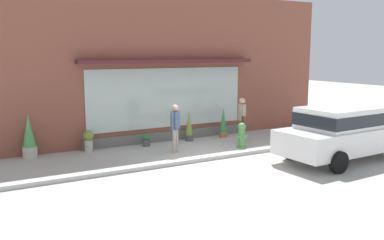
{
  "coord_description": "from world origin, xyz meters",
  "views": [
    {
      "loc": [
        -6.77,
        -10.69,
        3.23
      ],
      "look_at": [
        -0.05,
        1.2,
        1.02
      ],
      "focal_mm": 38.97,
      "sensor_mm": 36.0,
      "label": 1
    }
  ],
  "objects_px": {
    "potted_plant_low_front": "(189,126)",
    "potted_plant_corner_tall": "(29,137)",
    "fire_hydrant": "(242,135)",
    "potted_plant_by_entrance": "(88,140)",
    "parked_car_white": "(345,130)",
    "potted_plant_doorstep": "(223,123)",
    "pedestrian_with_handbag": "(242,117)",
    "pedestrian_passerby": "(175,125)",
    "potted_plant_trailing_edge": "(146,140)"
  },
  "relations": [
    {
      "from": "fire_hydrant",
      "to": "pedestrian_with_handbag",
      "type": "bearing_deg",
      "value": 53.38
    },
    {
      "from": "potted_plant_trailing_edge",
      "to": "potted_plant_corner_tall",
      "type": "xyz_separation_m",
      "value": [
        -3.8,
        0.24,
        0.43
      ]
    },
    {
      "from": "potted_plant_trailing_edge",
      "to": "potted_plant_by_entrance",
      "type": "height_order",
      "value": "potted_plant_by_entrance"
    },
    {
      "from": "potted_plant_trailing_edge",
      "to": "potted_plant_low_front",
      "type": "xyz_separation_m",
      "value": [
        1.74,
        0.03,
        0.33
      ]
    },
    {
      "from": "parked_car_white",
      "to": "potted_plant_trailing_edge",
      "type": "height_order",
      "value": "parked_car_white"
    },
    {
      "from": "pedestrian_with_handbag",
      "to": "parked_car_white",
      "type": "relative_size",
      "value": 0.35
    },
    {
      "from": "parked_car_white",
      "to": "potted_plant_doorstep",
      "type": "bearing_deg",
      "value": 102.82
    },
    {
      "from": "parked_car_white",
      "to": "potted_plant_corner_tall",
      "type": "distance_m",
      "value": 9.65
    },
    {
      "from": "fire_hydrant",
      "to": "parked_car_white",
      "type": "relative_size",
      "value": 0.19
    },
    {
      "from": "potted_plant_corner_tall",
      "to": "parked_car_white",
      "type": "bearing_deg",
      "value": -30.76
    },
    {
      "from": "pedestrian_passerby",
      "to": "potted_plant_low_front",
      "type": "distance_m",
      "value": 1.94
    },
    {
      "from": "pedestrian_passerby",
      "to": "potted_plant_doorstep",
      "type": "relative_size",
      "value": 1.35
    },
    {
      "from": "potted_plant_low_front",
      "to": "potted_plant_corner_tall",
      "type": "distance_m",
      "value": 5.54
    },
    {
      "from": "pedestrian_with_handbag",
      "to": "potted_plant_low_front",
      "type": "distance_m",
      "value": 1.98
    },
    {
      "from": "fire_hydrant",
      "to": "parked_car_white",
      "type": "bearing_deg",
      "value": -58.47
    },
    {
      "from": "potted_plant_low_front",
      "to": "potted_plant_corner_tall",
      "type": "xyz_separation_m",
      "value": [
        -5.54,
        0.21,
        0.11
      ]
    },
    {
      "from": "parked_car_white",
      "to": "pedestrian_with_handbag",
      "type": "bearing_deg",
      "value": 107.16
    },
    {
      "from": "parked_car_white",
      "to": "pedestrian_passerby",
      "type": "bearing_deg",
      "value": 138.18
    },
    {
      "from": "parked_car_white",
      "to": "potted_plant_corner_tall",
      "type": "bearing_deg",
      "value": 146.79
    },
    {
      "from": "potted_plant_corner_tall",
      "to": "potted_plant_low_front",
      "type": "bearing_deg",
      "value": -2.17
    },
    {
      "from": "parked_car_white",
      "to": "potted_plant_trailing_edge",
      "type": "relative_size",
      "value": 10.25
    },
    {
      "from": "potted_plant_by_entrance",
      "to": "pedestrian_passerby",
      "type": "bearing_deg",
      "value": -31.97
    },
    {
      "from": "fire_hydrant",
      "to": "potted_plant_corner_tall",
      "type": "bearing_deg",
      "value": 162.27
    },
    {
      "from": "pedestrian_passerby",
      "to": "potted_plant_trailing_edge",
      "type": "xyz_separation_m",
      "value": [
        -0.44,
        1.37,
        -0.7
      ]
    },
    {
      "from": "potted_plant_low_front",
      "to": "potted_plant_corner_tall",
      "type": "relative_size",
      "value": 0.83
    },
    {
      "from": "fire_hydrant",
      "to": "potted_plant_by_entrance",
      "type": "relative_size",
      "value": 1.22
    },
    {
      "from": "potted_plant_corner_tall",
      "to": "pedestrian_with_handbag",
      "type": "bearing_deg",
      "value": -11.48
    },
    {
      "from": "pedestrian_passerby",
      "to": "potted_plant_doorstep",
      "type": "height_order",
      "value": "pedestrian_passerby"
    },
    {
      "from": "fire_hydrant",
      "to": "potted_plant_doorstep",
      "type": "relative_size",
      "value": 0.74
    },
    {
      "from": "potted_plant_doorstep",
      "to": "potted_plant_by_entrance",
      "type": "height_order",
      "value": "potted_plant_doorstep"
    },
    {
      "from": "potted_plant_trailing_edge",
      "to": "potted_plant_corner_tall",
      "type": "height_order",
      "value": "potted_plant_corner_tall"
    },
    {
      "from": "potted_plant_trailing_edge",
      "to": "fire_hydrant",
      "type": "bearing_deg",
      "value": -33.97
    },
    {
      "from": "fire_hydrant",
      "to": "potted_plant_doorstep",
      "type": "height_order",
      "value": "potted_plant_doorstep"
    },
    {
      "from": "potted_plant_low_front",
      "to": "pedestrian_passerby",
      "type": "bearing_deg",
      "value": -132.7
    },
    {
      "from": "parked_car_white",
      "to": "potted_plant_low_front",
      "type": "relative_size",
      "value": 4.05
    },
    {
      "from": "parked_car_white",
      "to": "potted_plant_low_front",
      "type": "xyz_separation_m",
      "value": [
        -2.75,
        4.72,
        -0.37
      ]
    },
    {
      "from": "fire_hydrant",
      "to": "pedestrian_with_handbag",
      "type": "relative_size",
      "value": 0.53
    },
    {
      "from": "pedestrian_passerby",
      "to": "potted_plant_trailing_edge",
      "type": "bearing_deg",
      "value": 71.79
    },
    {
      "from": "pedestrian_with_handbag",
      "to": "potted_plant_doorstep",
      "type": "distance_m",
      "value": 1.23
    },
    {
      "from": "fire_hydrant",
      "to": "pedestrian_passerby",
      "type": "relative_size",
      "value": 0.55
    },
    {
      "from": "potted_plant_doorstep",
      "to": "potted_plant_low_front",
      "type": "bearing_deg",
      "value": 178.13
    },
    {
      "from": "potted_plant_by_entrance",
      "to": "potted_plant_corner_tall",
      "type": "relative_size",
      "value": 0.52
    },
    {
      "from": "potted_plant_trailing_edge",
      "to": "potted_plant_corner_tall",
      "type": "distance_m",
      "value": 3.83
    },
    {
      "from": "parked_car_white",
      "to": "potted_plant_low_front",
      "type": "distance_m",
      "value": 5.48
    },
    {
      "from": "pedestrian_with_handbag",
      "to": "potted_plant_low_front",
      "type": "height_order",
      "value": "pedestrian_with_handbag"
    },
    {
      "from": "pedestrian_with_handbag",
      "to": "potted_plant_by_entrance",
      "type": "relative_size",
      "value": 2.3
    },
    {
      "from": "parked_car_white",
      "to": "potted_plant_doorstep",
      "type": "xyz_separation_m",
      "value": [
        -1.28,
        4.68,
        -0.35
      ]
    },
    {
      "from": "fire_hydrant",
      "to": "potted_plant_doorstep",
      "type": "xyz_separation_m",
      "value": [
        0.46,
        1.84,
        0.12
      ]
    },
    {
      "from": "potted_plant_by_entrance",
      "to": "parked_car_white",
      "type": "bearing_deg",
      "value": -36.75
    },
    {
      "from": "potted_plant_low_front",
      "to": "potted_plant_by_entrance",
      "type": "bearing_deg",
      "value": 178.26
    }
  ]
}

